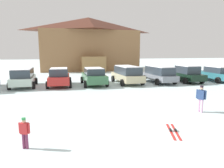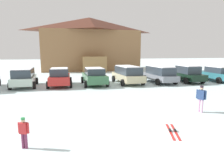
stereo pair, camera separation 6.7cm
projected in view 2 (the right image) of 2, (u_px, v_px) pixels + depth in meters
ground at (175, 164)px, 5.64m from camera, size 160.00×160.00×0.00m
ski_lodge at (90, 44)px, 34.81m from camera, size 16.66×10.97×8.90m
parked_silver_wagon at (24, 77)px, 17.78m from camera, size 2.35×4.26×1.68m
parked_red_sedan at (60, 77)px, 18.23m from camera, size 2.18×4.06×1.67m
parked_green_coupe at (94, 76)px, 18.89m from camera, size 2.36×4.50×1.64m
parked_beige_suv at (128, 74)px, 19.74m from camera, size 2.53×4.82×1.74m
parked_grey_wagon at (160, 74)px, 20.19m from camera, size 2.37×4.69×1.69m
parked_black_sedan at (187, 74)px, 20.77m from camera, size 2.12×4.63×1.72m
parked_teal_hatchback at (217, 74)px, 21.19m from camera, size 2.23×4.77×1.59m
skier_child_in_red_jacket at (24, 131)px, 6.46m from camera, size 0.37×0.23×1.05m
skier_teen_in_navy_coat at (201, 97)px, 10.32m from camera, size 0.35×0.46×1.41m
pair_of_skis at (173, 131)px, 7.90m from camera, size 0.75×1.64×0.08m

